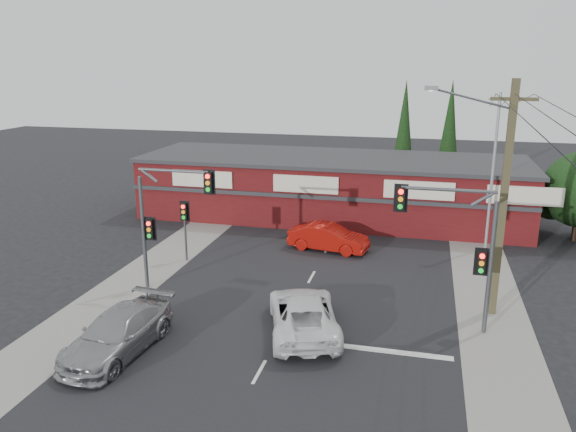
% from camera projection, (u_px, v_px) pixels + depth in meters
% --- Properties ---
extents(ground, '(120.00, 120.00, 0.00)m').
position_uv_depth(ground, '(287.00, 322.00, 23.72)').
color(ground, black).
rests_on(ground, ground).
extents(road_strip, '(14.00, 70.00, 0.01)m').
position_uv_depth(road_strip, '(311.00, 279.00, 28.39)').
color(road_strip, black).
rests_on(road_strip, ground).
extents(verge_left, '(3.00, 70.00, 0.02)m').
position_uv_depth(verge_left, '(157.00, 264.00, 30.35)').
color(verge_left, gray).
rests_on(verge_left, ground).
extents(verge_right, '(3.00, 70.00, 0.02)m').
position_uv_depth(verge_right, '(487.00, 295.00, 26.43)').
color(verge_right, gray).
rests_on(verge_right, ground).
extents(stop_line, '(6.50, 0.35, 0.01)m').
position_uv_depth(stop_line, '(366.00, 348.00, 21.50)').
color(stop_line, silver).
rests_on(stop_line, ground).
extents(white_suv, '(4.15, 6.15, 1.56)m').
position_uv_depth(white_suv, '(303.00, 314.00, 22.70)').
color(white_suv, white).
rests_on(white_suv, ground).
extents(silver_suv, '(2.69, 5.61, 1.58)m').
position_uv_depth(silver_suv, '(118.00, 333.00, 21.06)').
color(silver_suv, '#949699').
rests_on(silver_suv, ground).
extents(red_sedan, '(4.83, 2.37, 1.52)m').
position_uv_depth(red_sedan, '(329.00, 237.00, 32.48)').
color(red_sedan, '#A01009').
rests_on(red_sedan, ground).
extents(lane_dashes, '(0.12, 57.30, 0.01)m').
position_uv_depth(lane_dashes, '(327.00, 248.00, 32.92)').
color(lane_dashes, silver).
rests_on(lane_dashes, ground).
extents(shop_building, '(27.30, 8.40, 4.22)m').
position_uv_depth(shop_building, '(332.00, 186.00, 39.25)').
color(shop_building, '#490E10').
rests_on(shop_building, ground).
extents(conifer_near, '(1.80, 1.80, 9.25)m').
position_uv_depth(conifer_near, '(404.00, 129.00, 43.88)').
color(conifer_near, '#2D2116').
rests_on(conifer_near, ground).
extents(conifer_far, '(1.80, 1.80, 9.25)m').
position_uv_depth(conifer_far, '(450.00, 127.00, 44.94)').
color(conifer_far, '#2D2116').
rests_on(conifer_far, ground).
extents(traffic_mast_left, '(3.77, 0.27, 5.97)m').
position_uv_depth(traffic_mast_left, '(163.00, 211.00, 26.01)').
color(traffic_mast_left, '#47494C').
rests_on(traffic_mast_left, ground).
extents(traffic_mast_right, '(3.96, 0.27, 5.97)m').
position_uv_depth(traffic_mast_right, '(462.00, 238.00, 22.01)').
color(traffic_mast_right, '#47494C').
rests_on(traffic_mast_right, ground).
extents(pedestal_signal, '(0.55, 0.27, 3.38)m').
position_uv_depth(pedestal_signal, '(185.00, 218.00, 30.34)').
color(pedestal_signal, '#47494C').
rests_on(pedestal_signal, ground).
extents(utility_pole, '(4.38, 0.59, 10.00)m').
position_uv_depth(utility_pole, '(501.00, 193.00, 23.13)').
color(utility_pole, '#4E472C').
rests_on(utility_pole, ground).
extents(steel_pole, '(1.20, 0.16, 9.00)m').
position_uv_depth(steel_pole, '(493.00, 170.00, 31.60)').
color(steel_pole, gray).
rests_on(steel_pole, ground).
extents(power_lines, '(2.01, 29.00, 1.22)m').
position_uv_depth(power_lines, '(538.00, 116.00, 17.02)').
color(power_lines, black).
rests_on(power_lines, ground).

